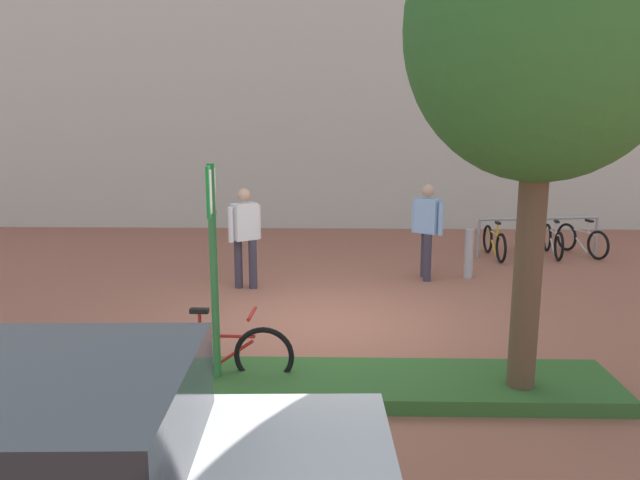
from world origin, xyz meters
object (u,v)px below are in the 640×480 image
bike_rack_cluster (538,240)px  bollard_steel (469,254)px  person_shirt_blue (427,225)px  person_shirt_white (245,232)px  tree_sidewalk (545,30)px  bike_at_sign (218,353)px  parking_sign_post (213,245)px

bike_rack_cluster → bollard_steel: bollard_steel is taller
person_shirt_blue → bollard_steel: bearing=5.6°
bike_rack_cluster → person_shirt_white: 6.41m
bollard_steel → person_shirt_white: 4.06m
tree_sidewalk → person_shirt_blue: bearing=93.2°
bollard_steel → bike_at_sign: bearing=-128.8°
bike_rack_cluster → person_shirt_blue: (-2.64, -1.93, 0.64)m
parking_sign_post → bike_at_sign: parking_sign_post is taller
parking_sign_post → person_shirt_white: (-0.27, 4.00, -0.60)m
bike_at_sign → bollard_steel: (3.70, 4.60, 0.10)m
bollard_steel → person_shirt_blue: bearing=-174.4°
tree_sidewalk → bike_at_sign: size_ratio=3.05×
tree_sidewalk → person_shirt_blue: (-0.27, 4.84, -2.68)m
parking_sign_post → bike_at_sign: (-0.02, 0.16, -1.24)m
parking_sign_post → bike_at_sign: 1.25m
parking_sign_post → bollard_steel: bearing=52.3°
bollard_steel → person_shirt_white: (-3.95, -0.77, 0.53)m
person_shirt_white → bike_at_sign: bearing=-86.3°
tree_sidewalk → bike_rack_cluster: bearing=70.7°
bollard_steel → person_shirt_blue: (-0.78, -0.08, 0.53)m
parking_sign_post → person_shirt_blue: parking_sign_post is taller
bollard_steel → tree_sidewalk: bearing=-95.9°
tree_sidewalk → parking_sign_post: bearing=177.4°
bike_at_sign → bike_rack_cluster: 8.52m
tree_sidewalk → bollard_steel: 5.89m
tree_sidewalk → person_shirt_blue: tree_sidewalk is taller
bollard_steel → person_shirt_white: size_ratio=0.52×
parking_sign_post → bike_rack_cluster: parking_sign_post is taller
parking_sign_post → person_shirt_blue: size_ratio=1.41×
bike_at_sign → person_shirt_white: (-0.25, 3.83, 0.63)m
parking_sign_post → person_shirt_white: 4.05m
parking_sign_post → bollard_steel: size_ratio=2.70×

